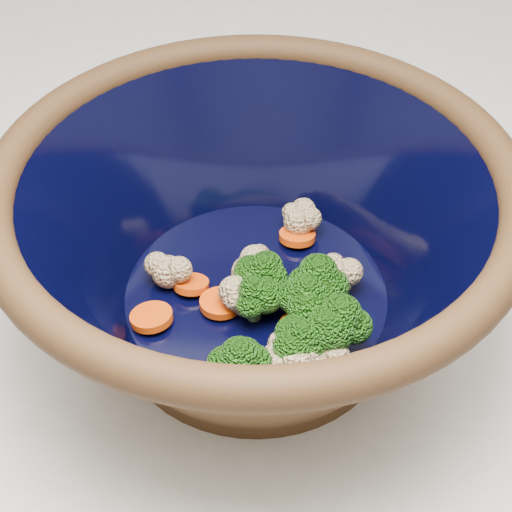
# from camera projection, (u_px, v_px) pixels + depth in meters

# --- Properties ---
(counter) EXTENTS (1.20, 1.20, 0.90)m
(counter) POSITION_uv_depth(u_px,v_px,m) (253.00, 479.00, 0.97)
(counter) COLOR silver
(counter) RESTS_ON ground
(mixing_bowl) EXTENTS (0.45, 0.45, 0.16)m
(mixing_bowl) POSITION_uv_depth(u_px,v_px,m) (256.00, 241.00, 0.52)
(mixing_bowl) COLOR black
(mixing_bowl) RESTS_ON counter
(vegetable_pile) EXTENTS (0.18, 0.19, 0.06)m
(vegetable_pile) POSITION_uv_depth(u_px,v_px,m) (286.00, 303.00, 0.51)
(vegetable_pile) COLOR #608442
(vegetable_pile) RESTS_ON mixing_bowl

